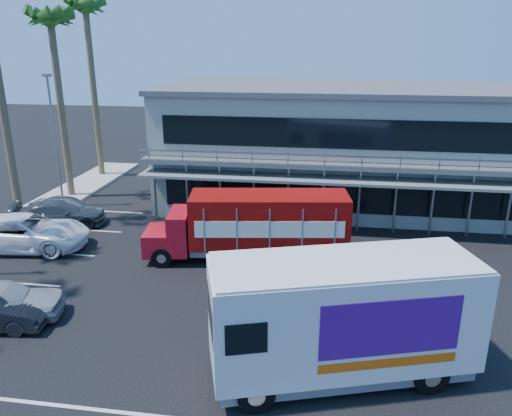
# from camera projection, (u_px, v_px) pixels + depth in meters

# --- Properties ---
(ground) EXTENTS (120.00, 120.00, 0.00)m
(ground) POSITION_uv_depth(u_px,v_px,m) (262.00, 312.00, 19.15)
(ground) COLOR black
(ground) RESTS_ON ground
(building) EXTENTS (22.40, 12.00, 7.30)m
(building) POSITION_uv_depth(u_px,v_px,m) (342.00, 145.00, 31.56)
(building) COLOR gray
(building) RESTS_ON ground
(curb_strip) EXTENTS (3.00, 32.00, 0.16)m
(curb_strip) POSITION_uv_depth(u_px,v_px,m) (2.00, 233.00, 26.88)
(curb_strip) COLOR #A5A399
(curb_strip) RESTS_ON ground
(palm_e) EXTENTS (2.80, 2.80, 12.25)m
(palm_e) POSITION_uv_depth(u_px,v_px,m) (51.00, 29.00, 30.06)
(palm_e) COLOR brown
(palm_e) RESTS_ON ground
(palm_f) EXTENTS (2.80, 2.80, 13.25)m
(palm_f) POSITION_uv_depth(u_px,v_px,m) (86.00, 17.00, 34.99)
(palm_f) COLOR brown
(palm_f) RESTS_ON ground
(light_pole_far) EXTENTS (0.50, 0.25, 8.09)m
(light_pole_far) POSITION_uv_depth(u_px,v_px,m) (54.00, 135.00, 30.05)
(light_pole_far) COLOR gray
(light_pole_far) RESTS_ON ground
(red_truck) EXTENTS (9.70, 3.57, 3.19)m
(red_truck) POSITION_uv_depth(u_px,v_px,m) (255.00, 224.00, 23.33)
(red_truck) COLOR #AD0E1C
(red_truck) RESTS_ON ground
(white_van) EXTENTS (8.36, 4.96, 3.86)m
(white_van) POSITION_uv_depth(u_px,v_px,m) (343.00, 317.00, 14.91)
(white_van) COLOR silver
(white_van) RESTS_ON ground
(parked_car_a) EXTENTS (4.86, 3.05, 1.54)m
(parked_car_a) POSITION_uv_depth(u_px,v_px,m) (0.00, 301.00, 18.38)
(parked_car_a) COLOR #A0A4A7
(parked_car_a) RESTS_ON ground
(parked_car_c) EXTENTS (6.47, 3.62, 1.71)m
(parked_car_c) POSITION_uv_depth(u_px,v_px,m) (25.00, 232.00, 24.78)
(parked_car_c) COLOR white
(parked_car_c) RESTS_ON ground
(parked_car_d) EXTENTS (5.34, 3.52, 1.44)m
(parked_car_d) POSITION_uv_depth(u_px,v_px,m) (59.00, 214.00, 27.82)
(parked_car_d) COLOR #303741
(parked_car_d) RESTS_ON ground
(parked_car_e) EXTENTS (4.59, 2.41, 1.49)m
(parked_car_e) POSITION_uv_depth(u_px,v_px,m) (67.00, 209.00, 28.60)
(parked_car_e) COLOR slate
(parked_car_e) RESTS_ON ground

